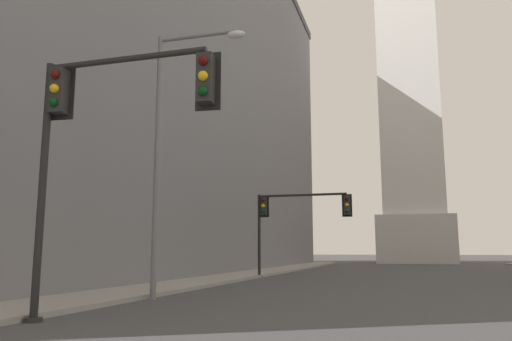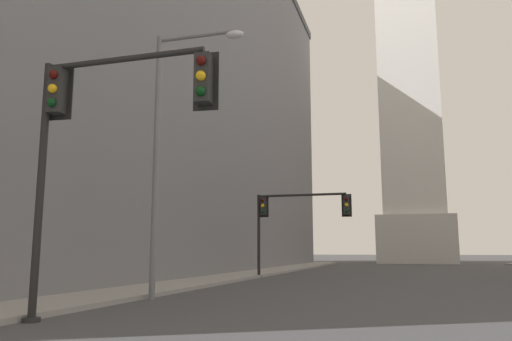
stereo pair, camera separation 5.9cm
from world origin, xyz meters
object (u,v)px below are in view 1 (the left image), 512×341
object	(u,v)px
obelisk	(403,1)
street_lamp	(171,133)
traffic_light_mid_left	(291,213)
traffic_light_near_left	(99,118)

from	to	relation	value
obelisk	street_lamp	size ratio (longest dim) A/B	8.15
obelisk	traffic_light_mid_left	xyz separation A→B (m)	(-7.77, -37.81, -31.56)
traffic_light_mid_left	traffic_light_near_left	distance (m)	19.48
traffic_light_near_left	obelisk	bearing A→B (deg)	82.07
obelisk	street_lamp	bearing A→B (deg)	-99.67
obelisk	traffic_light_near_left	bearing A→B (deg)	-97.93
traffic_light_near_left	street_lamp	world-z (taller)	street_lamp
traffic_light_mid_left	obelisk	bearing A→B (deg)	78.38
traffic_light_near_left	street_lamp	size ratio (longest dim) A/B	0.67
obelisk	traffic_light_near_left	world-z (taller)	obelisk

